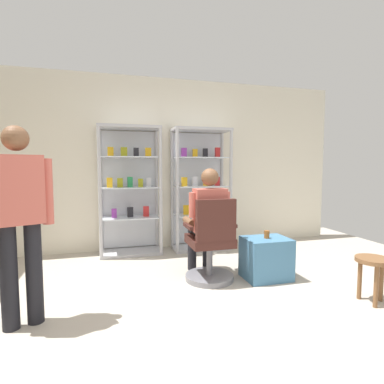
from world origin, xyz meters
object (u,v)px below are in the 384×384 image
wooden_stool (373,267)px  display_cabinet_right (200,188)px  tea_glass (267,234)px  display_cabinet_left (130,190)px  standing_customer (19,213)px  storage_crate (266,258)px  seated_shopkeeper (207,217)px  office_chair (211,247)px

wooden_stool → display_cabinet_right: bearing=113.7°
display_cabinet_right → tea_glass: bearing=-76.7°
display_cabinet_left → standing_customer: bearing=-117.1°
display_cabinet_right → storage_crate: size_ratio=3.66×
display_cabinet_right → seated_shopkeeper: bearing=-103.0°
tea_glass → standing_customer: 2.52m
storage_crate → tea_glass: 0.28m
display_cabinet_right → storage_crate: display_cabinet_right is taller
display_cabinet_right → office_chair: bearing=-101.5°
tea_glass → wooden_stool: tea_glass is taller
wooden_stool → standing_customer: bearing=172.6°
storage_crate → wooden_stool: size_ratio=1.18×
office_chair → tea_glass: bearing=-7.4°
display_cabinet_left → display_cabinet_right: (1.10, 0.00, -0.00)m
display_cabinet_right → storage_crate: bearing=-76.7°
display_cabinet_right → storage_crate: (0.36, -1.51, -0.73)m
office_chair → seated_shopkeeper: 0.36m
display_cabinet_left → office_chair: bearing=-60.6°
display_cabinet_left → display_cabinet_right: 1.10m
display_cabinet_left → storage_crate: display_cabinet_left is taller
seated_shopkeeper → display_cabinet_left: bearing=122.4°
tea_glass → wooden_stool: bearing=-51.0°
tea_glass → standing_customer: (-2.45, -0.43, 0.41)m
display_cabinet_right → wooden_stool: 2.64m
display_cabinet_left → standing_customer: (-0.99, -1.94, -0.03)m
office_chair → storage_crate: size_ratio=1.85×
display_cabinet_left → storage_crate: 2.22m
tea_glass → standing_customer: bearing=-170.2°
display_cabinet_left → display_cabinet_right: bearing=0.1°
standing_customer → storage_crate: bearing=9.9°
seated_shopkeeper → office_chair: bearing=-89.8°
office_chair → seated_shopkeeper: (-0.00, 0.16, 0.32)m
storage_crate → standing_customer: standing_customer is taller
display_cabinet_right → seated_shopkeeper: size_ratio=1.47×
seated_shopkeeper → wooden_stool: size_ratio=2.94×
display_cabinet_right → seated_shopkeeper: 1.33m
seated_shopkeeper → tea_glass: (0.65, -0.25, -0.19)m
seated_shopkeeper → wooden_stool: 1.75m
display_cabinet_left → seated_shopkeeper: size_ratio=1.47×
seated_shopkeeper → tea_glass: 0.72m
standing_customer → seated_shopkeeper: bearing=20.5°
display_cabinet_left → tea_glass: size_ratio=21.37×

